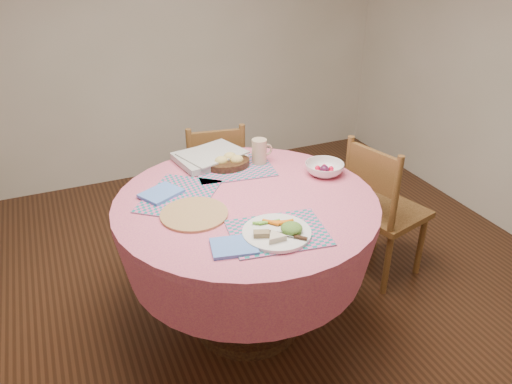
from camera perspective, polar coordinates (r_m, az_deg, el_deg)
ground at (r=2.77m, az=-0.98°, el=-14.58°), size 4.00×4.00×0.00m
dining_table at (r=2.43m, az=-1.09°, el=-4.90°), size 1.24×1.24×0.75m
chair_right at (r=2.94m, az=14.13°, el=-1.76°), size 0.47×0.49×0.87m
chair_back at (r=3.21m, az=-4.76°, el=1.45°), size 0.45×0.43×0.84m
placemat_front at (r=2.08m, az=2.55°, el=-4.66°), size 0.44×0.36×0.01m
placemat_left at (r=2.38m, az=-8.77°, el=-0.44°), size 0.48×0.50×0.01m
placemat_back at (r=2.63m, az=-2.53°, el=2.75°), size 0.44×0.35×0.01m
wicker_trivet at (r=2.22m, az=-7.08°, el=-2.52°), size 0.30×0.30×0.01m
napkin_near at (r=1.99m, az=-2.54°, el=-6.24°), size 0.20×0.17×0.01m
napkin_far at (r=2.39m, az=-10.79°, el=-0.15°), size 0.22×0.21×0.01m
dinner_plate at (r=2.06m, az=2.61°, el=-4.48°), size 0.29×0.29×0.05m
bread_bowl at (r=2.63m, az=-3.15°, el=3.46°), size 0.23×0.23×0.08m
latte_mug at (r=2.66m, az=0.42°, el=4.70°), size 0.12×0.08×0.13m
fruit_bowl at (r=2.58m, az=7.82°, el=2.65°), size 0.23×0.23×0.06m
newspaper_stack at (r=2.71m, az=-5.30°, el=4.04°), size 0.40×0.34×0.04m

